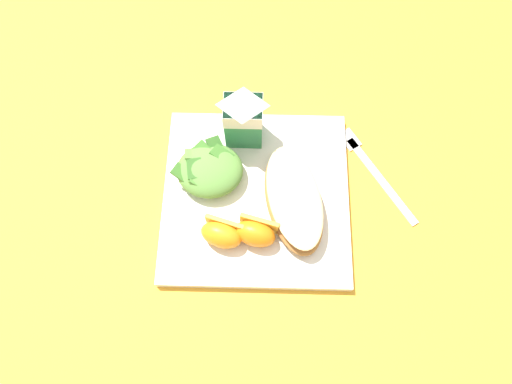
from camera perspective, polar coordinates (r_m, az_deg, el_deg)
ground at (r=0.72m, az=0.00°, el=-0.77°), size 3.00×3.00×0.00m
white_plate at (r=0.71m, az=0.00°, el=-0.54°), size 0.28×0.28×0.02m
cheesy_pizza_bread at (r=0.69m, az=4.62°, el=-0.95°), size 0.12×0.18×0.04m
green_salad_pile at (r=0.70m, az=-5.69°, el=2.70°), size 0.11×0.10×0.04m
milk_carton at (r=0.70m, az=-1.56°, el=9.20°), size 0.06×0.04×0.11m
orange_wedge_front at (r=0.67m, az=-4.22°, el=-5.10°), size 0.07×0.05×0.04m
orange_wedge_middle at (r=0.67m, az=0.08°, el=-4.97°), size 0.07×0.05×0.04m
metal_fork at (r=0.76m, az=13.96°, el=2.90°), size 0.12×0.17×0.01m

